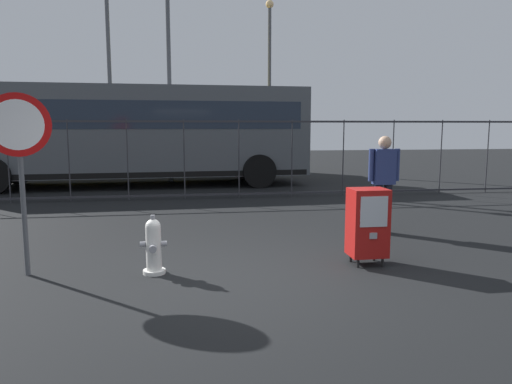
{
  "coord_description": "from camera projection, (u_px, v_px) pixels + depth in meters",
  "views": [
    {
      "loc": [
        -0.73,
        -5.53,
        1.84
      ],
      "look_at": [
        0.3,
        1.2,
        0.9
      ],
      "focal_mm": 33.75,
      "sensor_mm": 36.0,
      "label": 1
    }
  ],
  "objects": [
    {
      "name": "ground_plane",
      "position": [
        246.0,
        280.0,
        5.77
      ],
      "size": [
        60.0,
        60.0,
        0.0
      ],
      "primitive_type": "plane",
      "color": "black"
    },
    {
      "name": "fire_hydrant",
      "position": [
        154.0,
        246.0,
        5.98
      ],
      "size": [
        0.33,
        0.31,
        0.75
      ],
      "color": "silver",
      "rests_on": "ground_plane"
    },
    {
      "name": "newspaper_box_primary",
      "position": [
        368.0,
        222.0,
        6.36
      ],
      "size": [
        0.48,
        0.42,
        1.02
      ],
      "color": "black",
      "rests_on": "ground_plane"
    },
    {
      "name": "stop_sign",
      "position": [
        19.0,
        146.0,
        5.74
      ],
      "size": [
        0.71,
        0.31,
        2.23
      ],
      "color": "#4C4F54",
      "rests_on": "ground_plane"
    },
    {
      "name": "pedestrian",
      "position": [
        384.0,
        179.0,
        8.19
      ],
      "size": [
        0.55,
        0.22,
        1.67
      ],
      "color": "black",
      "rests_on": "ground_plane"
    },
    {
      "name": "fence_barrier",
      "position": [
        212.0,
        159.0,
        12.16
      ],
      "size": [
        18.03,
        0.04,
        2.0
      ],
      "color": "#2D2D33",
      "rests_on": "ground_plane"
    },
    {
      "name": "bus_near",
      "position": [
        133.0,
        130.0,
        14.68
      ],
      "size": [
        10.6,
        3.14,
        3.0
      ],
      "rotation": [
        0.0,
        0.0,
        0.04
      ],
      "color": "#4C5156",
      "rests_on": "ground_plane"
    },
    {
      "name": "bus_far",
      "position": [
        126.0,
        129.0,
        18.57
      ],
      "size": [
        10.63,
        3.29,
        3.0
      ],
      "rotation": [
        0.0,
        0.0,
        -0.06
      ],
      "color": "gold",
      "rests_on": "ground_plane"
    },
    {
      "name": "street_light_near_left",
      "position": [
        169.0,
        60.0,
        15.63
      ],
      "size": [
        0.32,
        0.32,
        6.82
      ],
      "color": "#4C4F54",
      "rests_on": "ground_plane"
    },
    {
      "name": "street_light_near_right",
      "position": [
        108.0,
        43.0,
        16.52
      ],
      "size": [
        0.32,
        0.32,
        8.18
      ],
      "color": "#4C4F54",
      "rests_on": "ground_plane"
    },
    {
      "name": "street_light_far_left",
      "position": [
        269.0,
        73.0,
        19.23
      ],
      "size": [
        0.32,
        0.32,
        6.74
      ],
      "color": "#4C4F54",
      "rests_on": "ground_plane"
    }
  ]
}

